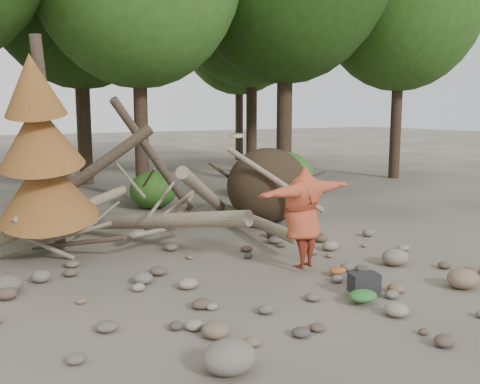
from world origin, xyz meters
TOP-DOWN VIEW (x-y plane):
  - ground at (0.00, 0.00)m, footprint 120.00×120.00m
  - deadfall_pile at (2.02, 4.24)m, footprint 8.55×5.24m
  - dead_conifer at (-3.12, 3.37)m, footprint 2.06×2.16m
  - bush_mid at (0.80, 7.80)m, footprint 1.40×1.40m
  - bush_right at (5.00, 7.00)m, footprint 2.00×2.00m
  - frisbee_thrower at (0.83, 0.47)m, footprint 2.79×0.96m
  - backpack at (0.89, -1.09)m, footprint 0.53×0.42m
  - cloth_green at (0.59, -1.38)m, footprint 0.46×0.39m
  - cloth_orange at (1.18, -0.12)m, footprint 0.32×0.26m
  - boulder_front_left at (-2.22, -2.20)m, footprint 0.63×0.57m
  - boulder_front_right at (2.56, -1.67)m, footprint 0.55×0.50m
  - boulder_mid_right at (2.59, -0.14)m, footprint 0.53×0.48m
  - boulder_mid_left at (-4.05, 1.91)m, footprint 0.53×0.48m

SIDE VIEW (x-z plane):
  - ground at x=0.00m, z-range 0.00..0.00m
  - cloth_orange at x=1.18m, z-range 0.00..0.12m
  - cloth_green at x=0.59m, z-range 0.00..0.17m
  - backpack at x=0.89m, z-range 0.00..0.30m
  - boulder_mid_right at x=2.59m, z-range 0.00..0.32m
  - boulder_mid_left at x=-4.05m, z-range 0.00..0.32m
  - boulder_front_right at x=2.56m, z-range 0.00..0.33m
  - boulder_front_left at x=-2.22m, z-range 0.00..0.38m
  - bush_mid at x=0.80m, z-range 0.00..1.12m
  - bush_right at x=5.00m, z-range 0.00..1.60m
  - deadfall_pile at x=2.02m, z-range -0.70..2.60m
  - frisbee_thrower at x=0.83m, z-range -0.24..2.27m
  - dead_conifer at x=-3.12m, z-range -0.06..4.29m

